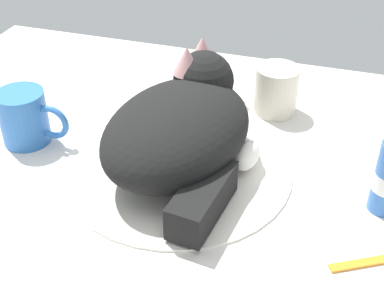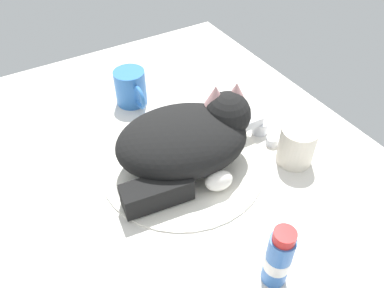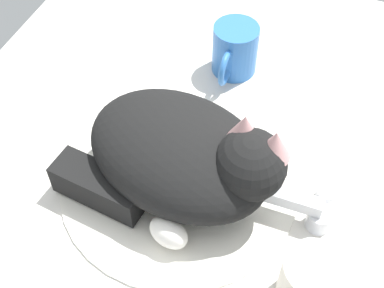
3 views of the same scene
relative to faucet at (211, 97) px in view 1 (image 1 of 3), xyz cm
name	(u,v)px [view 1 (image 1 of 3)]	position (x,y,z in cm)	size (l,w,h in cm)	color
ground_plane	(178,176)	(0.00, -18.71, -3.75)	(110.00, 82.50, 3.00)	silver
sink_basin	(178,167)	(0.00, -18.71, -1.84)	(34.72, 34.72, 0.82)	white
faucet	(211,97)	(0.00, 0.00, 0.00)	(12.12, 11.43, 5.00)	silver
cat	(183,126)	(0.50, -17.51, 4.92)	(24.97, 32.14, 15.53)	black
coffee_mug	(25,118)	(-25.69, -18.93, 2.18)	(11.89, 7.71, 8.87)	#3372C6
rinse_cup	(276,90)	(11.00, 2.44, 2.00)	(7.53, 7.53, 8.51)	silver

